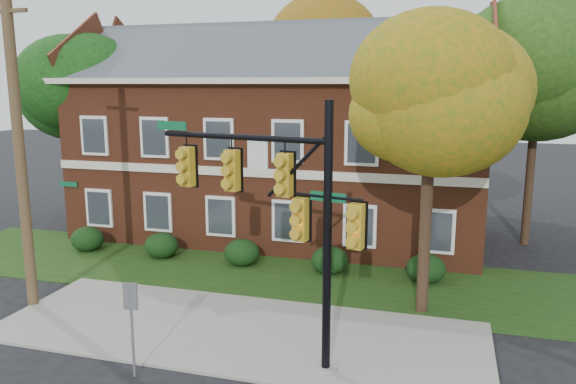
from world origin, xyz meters
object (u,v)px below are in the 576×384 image
(hedge_right, at_px, (330,260))
(hedge_far_left, at_px, (87,239))
(hedge_center, at_px, (242,253))
(traffic_signal, at_px, (283,204))
(hedge_left, at_px, (161,245))
(tree_near_right, at_px, (440,96))
(tree_right_rear, at_px, (549,56))
(tree_far_rear, at_px, (342,51))
(hedge_far_right, at_px, (426,269))
(tree_left_rear, at_px, (83,91))
(utility_pole, at_px, (20,151))
(sign_post, at_px, (131,314))
(apartment_building, at_px, (281,128))

(hedge_right, bearing_deg, hedge_far_left, 180.00)
(hedge_center, distance_m, traffic_signal, 8.69)
(hedge_left, height_order, tree_near_right, tree_near_right)
(tree_right_rear, bearing_deg, hedge_center, -151.63)
(tree_far_rear, height_order, traffic_signal, tree_far_rear)
(hedge_far_right, bearing_deg, hedge_left, 180.00)
(hedge_far_right, bearing_deg, tree_left_rear, 166.11)
(hedge_center, xyz_separation_m, tree_far_rear, (1.34, 13.09, 8.32))
(hedge_right, bearing_deg, utility_pole, -146.29)
(tree_near_right, xyz_separation_m, traffic_signal, (-3.47, -4.13, -2.54))
(tree_left_rear, relative_size, traffic_signal, 1.33)
(hedge_far_right, height_order, tree_right_rear, tree_right_rear)
(tree_right_rear, height_order, sign_post, tree_right_rear)
(hedge_right, distance_m, utility_pole, 11.15)
(hedge_center, distance_m, tree_far_rear, 15.57)
(tree_near_right, distance_m, sign_post, 10.25)
(traffic_signal, height_order, utility_pole, utility_pole)
(apartment_building, bearing_deg, tree_far_rear, 80.29)
(hedge_far_left, relative_size, sign_post, 0.58)
(utility_pole, bearing_deg, hedge_right, 40.33)
(hedge_far_left, relative_size, tree_right_rear, 0.13)
(apartment_building, relative_size, hedge_left, 13.43)
(hedge_center, relative_size, sign_post, 0.58)
(hedge_right, xyz_separation_m, traffic_signal, (0.26, -6.96, 3.60))
(tree_near_right, height_order, tree_far_rear, tree_far_rear)
(tree_far_rear, bearing_deg, tree_near_right, -69.73)
(hedge_far_left, xyz_separation_m, hedge_right, (10.50, 0.00, 0.00))
(hedge_left, relative_size, utility_pole, 0.14)
(apartment_building, distance_m, hedge_far_left, 9.82)
(apartment_building, height_order, hedge_far_right, apartment_building)
(hedge_far_right, bearing_deg, hedge_far_left, 180.00)
(utility_pole, bearing_deg, traffic_signal, -1.76)
(tree_near_right, bearing_deg, sign_post, -138.90)
(hedge_left, bearing_deg, hedge_far_left, 180.00)
(tree_right_rear, bearing_deg, utility_pole, -144.16)
(tree_far_rear, relative_size, utility_pole, 1.17)
(tree_right_rear, bearing_deg, tree_left_rear, -174.64)
(tree_left_rear, distance_m, utility_pole, 11.02)
(hedge_far_left, height_order, hedge_right, same)
(apartment_building, relative_size, sign_post, 7.85)
(hedge_right, distance_m, traffic_signal, 7.84)
(hedge_left, height_order, tree_left_rear, tree_left_rear)
(apartment_building, bearing_deg, hedge_far_left, -143.11)
(tree_far_rear, bearing_deg, hedge_far_right, -66.63)
(tree_right_rear, distance_m, sign_post, 19.46)
(tree_near_right, height_order, sign_post, tree_near_right)
(tree_left_rear, distance_m, tree_right_rear, 21.19)
(tree_far_rear, distance_m, traffic_signal, 20.74)
(hedge_right, relative_size, tree_left_rear, 0.16)
(hedge_left, relative_size, sign_post, 0.58)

